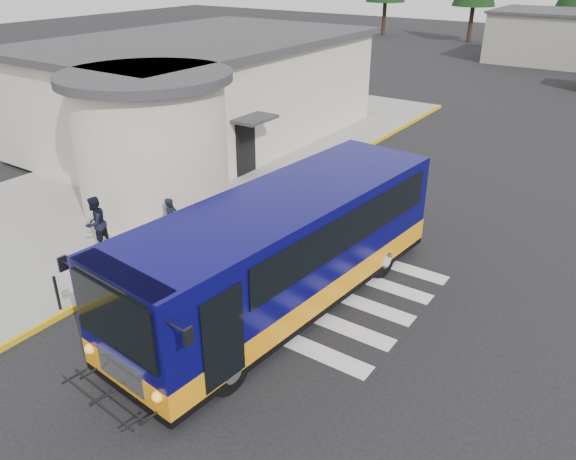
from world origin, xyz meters
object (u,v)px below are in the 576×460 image
Objects in this scene: transit_bus at (283,255)px; pedestrian_b at (95,223)px; bollard at (57,293)px; pedestrian_a at (172,220)px.

transit_bus reaches higher than pedestrian_b.
pedestrian_b is 1.72× the size of bollard.
pedestrian_a is 4.43m from bollard.
pedestrian_a is 2.31m from pedestrian_b.
transit_bus is at bearing 83.42° from pedestrian_b.
pedestrian_a is 1.52× the size of bollard.
bollard is (1.95, -2.81, -0.36)m from pedestrian_b.
pedestrian_b is (-1.65, -1.61, 0.10)m from pedestrian_a.
transit_bus reaches higher than bollard.
transit_bus is 11.27× the size of bollard.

